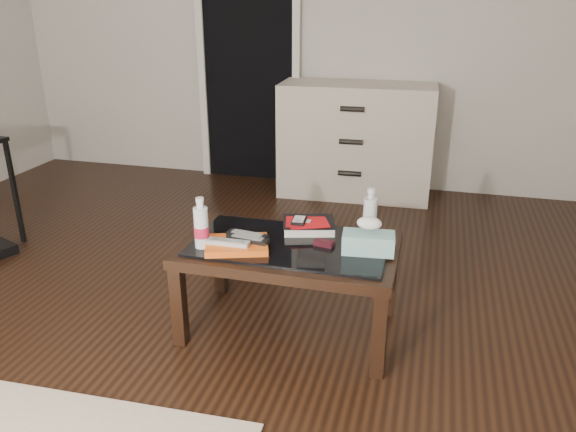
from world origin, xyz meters
name	(u,v)px	position (x,y,z in m)	size (l,w,h in m)	color
ground	(172,326)	(0.00, 0.00, 0.00)	(5.00, 5.00, 0.00)	black
doorway	(249,60)	(-0.40, 2.47, 1.02)	(0.90, 0.08, 2.07)	black
coffee_table	(290,255)	(0.57, 0.13, 0.40)	(1.00, 0.60, 0.46)	black
dresser	(356,140)	(0.57, 2.23, 0.45)	(1.22, 0.56, 0.90)	beige
magazines	(237,245)	(0.36, 0.02, 0.48)	(0.28, 0.21, 0.03)	orange
remote_silver	(228,242)	(0.32, -0.02, 0.50)	(0.20, 0.05, 0.02)	#AFAEB3
remote_black_front	(248,239)	(0.40, 0.04, 0.50)	(0.20, 0.05, 0.02)	black
remote_black_back	(247,235)	(0.38, 0.08, 0.50)	(0.20, 0.05, 0.02)	black
textbook	(309,225)	(0.62, 0.31, 0.48)	(0.25, 0.20, 0.05)	black
dvd_mailers	(305,221)	(0.61, 0.29, 0.51)	(0.19, 0.14, 0.01)	red
ipod	(299,220)	(0.58, 0.27, 0.52)	(0.06, 0.10, 0.02)	black
flip_phone	(324,243)	(0.73, 0.15, 0.47)	(0.09, 0.05, 0.02)	black
wallet	(311,262)	(0.72, -0.06, 0.47)	(0.12, 0.07, 0.02)	black
water_bottle_left	(201,223)	(0.20, -0.01, 0.58)	(0.07, 0.07, 0.24)	silver
water_bottle_right	(370,212)	(0.92, 0.31, 0.58)	(0.07, 0.07, 0.24)	silver
tissue_box	(368,243)	(0.94, 0.13, 0.51)	(0.23, 0.12, 0.09)	teal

